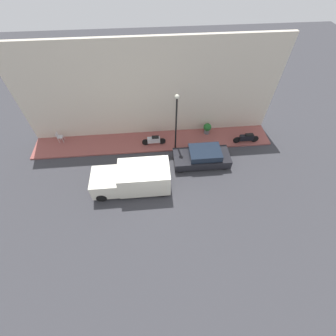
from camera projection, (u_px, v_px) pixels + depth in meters
The scene contains 10 objects.
ground_plane at pixel (156, 187), 15.74m from camera, with size 60.00×60.00×0.00m, color #38383D.
sidewalk at pixel (153, 141), 18.58m from camera, with size 2.32×19.15×0.12m.
building_facade at pixel (150, 92), 16.50m from camera, with size 0.30×19.15×7.63m.
parked_car at pixel (202, 157), 16.73m from camera, with size 1.84×4.17×1.31m.
delivery_van at pixel (133, 178), 14.98m from camera, with size 2.05×5.17×1.97m.
scooter_silver at pixel (154, 140), 17.95m from camera, with size 0.30×1.89×0.82m.
motorcycle_black at pixel (246, 138), 18.08m from camera, with size 0.30×2.09×0.86m.
streetlamp at pixel (176, 117), 15.74m from camera, with size 0.31×0.31×4.80m.
potted_plant at pixel (207, 128), 18.73m from camera, with size 0.65×0.65×0.96m.
cafe_chair at pixel (59, 137), 18.10m from camera, with size 0.40×0.40×0.88m.
Camera 1 is at (-8.94, -0.04, 13.04)m, focal length 24.00 mm.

